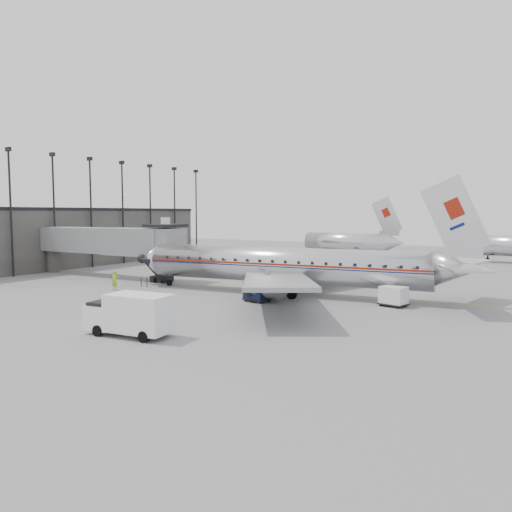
{
  "coord_description": "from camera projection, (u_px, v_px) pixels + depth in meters",
  "views": [
    {
      "loc": [
        27.3,
        -38.32,
        7.64
      ],
      "look_at": [
        1.7,
        5.44,
        3.2
      ],
      "focal_mm": 35.0,
      "sensor_mm": 36.0,
      "label": 1
    }
  ],
  "objects": [
    {
      "name": "baggage_cart_white",
      "position": [
        393.0,
        296.0,
        40.59
      ],
      "size": [
        2.39,
        2.04,
        1.63
      ],
      "rotation": [
        0.0,
        0.0,
        -0.25
      ],
      "color": "white",
      "rests_on": "ground"
    },
    {
      "name": "baggage_cart_navy",
      "position": [
        257.0,
        291.0,
        42.79
      ],
      "size": [
        2.41,
        2.02,
        1.67
      ],
      "rotation": [
        0.0,
        0.0,
        -0.21
      ],
      "color": "black",
      "rests_on": "ground"
    },
    {
      "name": "ramp_worker",
      "position": [
        115.0,
        281.0,
        48.9
      ],
      "size": [
        0.72,
        0.48,
        1.95
      ],
      "primitive_type": "imported",
      "rotation": [
        0.0,
        0.0,
        -0.02
      ],
      "color": "#9CC417",
      "rests_on": "ground"
    },
    {
      "name": "apron_line",
      "position": [
        270.0,
        287.0,
        51.0
      ],
      "size": [
        60.0,
        0.15,
        0.01
      ],
      "primitive_type": "cube",
      "rotation": [
        0.0,
        0.0,
        1.57
      ],
      "color": "gold",
      "rests_on": "ground"
    },
    {
      "name": "service_van",
      "position": [
        130.0,
        314.0,
        30.86
      ],
      "size": [
        5.78,
        2.63,
        2.64
      ],
      "rotation": [
        0.0,
        0.0,
        0.09
      ],
      "color": "white",
      "rests_on": "ground"
    },
    {
      "name": "ground",
      "position": [
        212.0,
        293.0,
        47.35
      ],
      "size": [
        160.0,
        160.0,
        0.0
      ],
      "primitive_type": "plane",
      "color": "slate",
      "rests_on": "ground"
    },
    {
      "name": "jet_bridge",
      "position": [
        114.0,
        242.0,
        58.52
      ],
      "size": [
        21.0,
        6.2,
        7.1
      ],
      "color": "slate",
      "rests_on": "ground"
    },
    {
      "name": "distant_aircraft_near",
      "position": [
        347.0,
        242.0,
        84.12
      ],
      "size": [
        16.39,
        3.2,
        10.26
      ],
      "color": "silver",
      "rests_on": "ground"
    },
    {
      "name": "airliner",
      "position": [
        289.0,
        266.0,
        46.4
      ],
      "size": [
        33.94,
        31.3,
        10.74
      ],
      "rotation": [
        0.0,
        0.0,
        0.11
      ],
      "color": "silver",
      "rests_on": "ground"
    },
    {
      "name": "terminal",
      "position": [
        61.0,
        237.0,
        72.7
      ],
      "size": [
        12.0,
        46.0,
        8.0
      ],
      "primitive_type": "cube",
      "color": "#3D3A37",
      "rests_on": "ground"
    },
    {
      "name": "floodlight_masts",
      "position": [
        107.0,
        207.0,
        71.63
      ],
      "size": [
        0.9,
        42.25,
        15.25
      ],
      "color": "black",
      "rests_on": "ground"
    }
  ]
}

